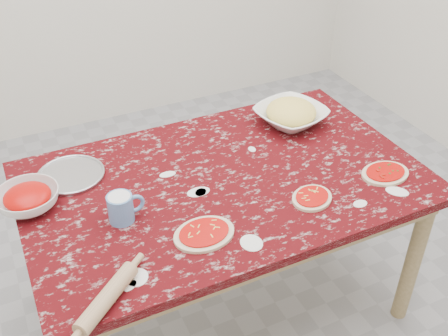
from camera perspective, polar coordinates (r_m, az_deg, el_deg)
ground at (r=2.66m, az=0.00°, el=-14.20°), size 4.00×4.00×0.00m
worktable at (r=2.20m, az=0.00°, el=-2.83°), size 1.60×1.00×0.75m
pizza_tray at (r=2.24m, az=-16.16°, el=-0.75°), size 0.28×0.28×0.01m
sauce_bowl at (r=2.11m, az=-20.35°, el=-3.20°), size 0.30×0.30×0.07m
cheese_bowl at (r=2.51m, az=7.21°, el=5.58°), size 0.38×0.38×0.08m
flour_mug at (r=1.94m, az=-10.96°, el=-4.20°), size 0.14×0.09×0.11m
pizza_left at (r=1.88m, az=-2.16°, el=-7.09°), size 0.24×0.19×0.02m
pizza_mid at (r=2.06m, az=9.45°, el=-3.18°), size 0.21×0.20×0.02m
pizza_right at (r=2.26m, az=16.96°, el=-0.54°), size 0.21×0.16×0.02m
rolling_pin at (r=1.69m, az=-12.49°, el=-13.49°), size 0.24×0.22×0.05m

